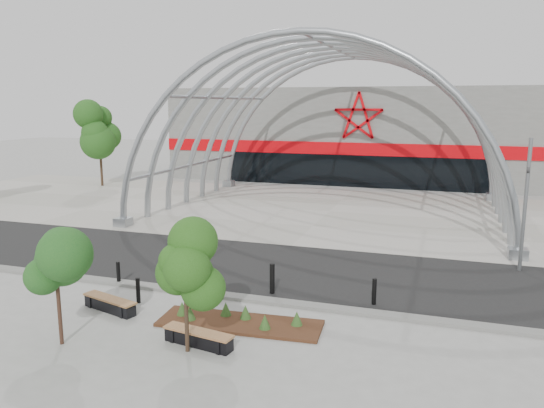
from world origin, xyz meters
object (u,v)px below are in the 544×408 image
at_px(bench_0, 110,304).
at_px(bollard_2, 201,276).
at_px(signal_pole, 525,203).
at_px(street_tree_1, 185,268).
at_px(bench_1, 198,338).
at_px(street_tree_0, 55,258).

distance_m(bench_0, bollard_2, 3.51).
xyz_separation_m(signal_pole, street_tree_1, (-9.58, -10.66, -0.42)).
bearing_deg(bench_0, bollard_2, 57.52).
bearing_deg(bench_1, street_tree_0, -163.49).
relative_size(signal_pole, street_tree_0, 1.54).
distance_m(bench_0, bench_1, 4.14).
bearing_deg(bench_1, bollard_2, 114.88).
xyz_separation_m(street_tree_0, bollard_2, (1.73, 5.47, -2.06)).
distance_m(signal_pole, bench_1, 14.18).
height_order(street_tree_0, bench_0, street_tree_0).
relative_size(signal_pole, bollard_2, 5.83).
xyz_separation_m(bench_0, bench_1, (3.90, -1.40, -0.00)).
bearing_deg(street_tree_0, bollard_2, 72.42).
distance_m(street_tree_1, bench_0, 4.71).
distance_m(street_tree_0, bench_1, 4.54).
relative_size(street_tree_1, bollard_2, 3.61).
distance_m(bench_1, bollard_2, 4.81).
bearing_deg(street_tree_1, bench_1, 70.41).
bearing_deg(signal_pole, street_tree_1, -131.95).
height_order(bench_0, bollard_2, bollard_2).
bearing_deg(street_tree_1, signal_pole, 48.05).
bearing_deg(signal_pole, bench_0, -146.41).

